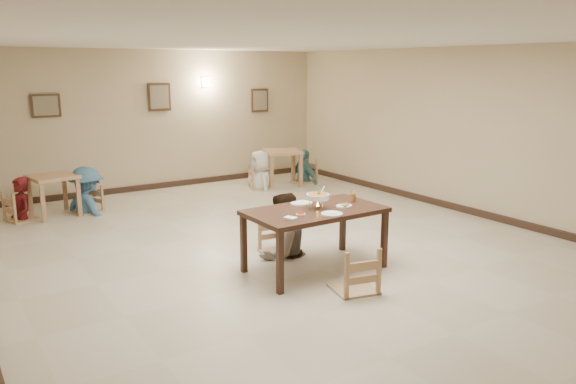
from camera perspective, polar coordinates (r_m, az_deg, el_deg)
floor at (r=8.43m, az=-0.97°, el=-5.62°), size 10.00×10.00×0.00m
ceiling at (r=8.01m, az=-1.05°, el=15.21°), size 10.00×10.00×0.00m
wall_back at (r=12.58m, az=-13.32°, el=7.09°), size 10.00×0.00×10.00m
wall_right at (r=10.74m, az=17.47°, el=5.96°), size 0.00×10.00×10.00m
baseboard_back at (r=12.76m, az=-12.95°, el=0.64°), size 8.00×0.06×0.12m
baseboard_right at (r=10.97m, az=16.87°, el=-1.53°), size 0.06×10.00×0.12m
picture_a at (r=11.94m, az=-23.40°, el=8.05°), size 0.55×0.04×0.45m
picture_b at (r=12.53m, az=-12.94°, el=9.39°), size 0.50×0.04×0.60m
picture_c at (r=13.62m, az=-2.88°, el=9.28°), size 0.45×0.04×0.55m
wall_sconce at (r=12.95m, az=-8.36°, el=10.99°), size 0.16×0.05×0.22m
main_table at (r=7.32m, az=2.77°, el=-2.35°), size 1.78×1.01×0.83m
chair_far at (r=8.03m, az=-1.10°, el=-2.95°), size 0.45×0.45×0.97m
chair_near at (r=6.74m, az=6.79°, el=-5.67°), size 0.50×0.50×1.07m
main_diner at (r=7.89m, az=-0.58°, el=-0.16°), size 1.02×0.89×1.78m
curry_warmer at (r=7.29m, az=3.04°, el=-0.48°), size 0.33×0.30×0.27m
rice_plate_far at (r=7.53m, az=1.38°, el=-1.13°), size 0.32×0.32×0.07m
rice_plate_near at (r=7.02m, az=4.48°, el=-2.21°), size 0.27×0.27×0.06m
fried_plate at (r=7.43m, az=5.72°, el=-1.39°), size 0.23×0.23×0.05m
chili_dish at (r=6.98m, az=1.29°, el=-2.27°), size 0.12×0.12×0.02m
napkin_cutlery at (r=6.80m, az=0.26°, el=-2.67°), size 0.18×0.23×0.03m
drink_glass at (r=7.71m, az=6.62°, el=-0.47°), size 0.08×0.08×0.15m
bg_table_left at (r=10.86m, az=-22.76°, el=0.89°), size 0.87×0.87×0.75m
bg_table_right at (r=12.71m, az=-0.55°, el=3.64°), size 1.01×1.01×0.79m
bg_chair_ll at (r=10.83m, az=-25.59°, el=-0.08°), size 0.46×0.46×0.98m
bg_chair_lr at (r=10.96m, az=-19.80°, el=0.39°), size 0.43×0.43×0.92m
bg_chair_rl at (r=12.40m, az=-2.85°, el=2.57°), size 0.45×0.45×0.96m
bg_chair_rr at (r=13.07m, az=1.66°, el=3.21°), size 0.47×0.47×1.01m
bg_diner_a at (r=10.78m, az=-25.73°, el=1.35°), size 0.46×0.61×1.53m
bg_diner_b at (r=10.88m, az=-19.96°, el=2.42°), size 1.02×1.26×1.71m
bg_diner_c at (r=12.35m, az=-2.87°, el=4.21°), size 0.64×0.89×1.67m
bg_diner_d at (r=13.03m, az=1.67°, el=4.34°), size 0.45×0.92×1.53m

